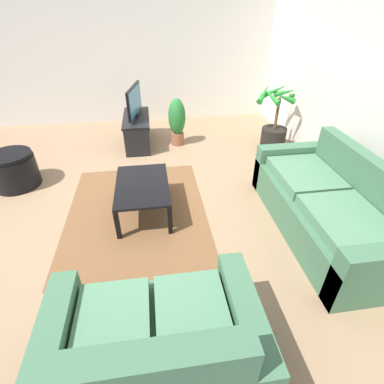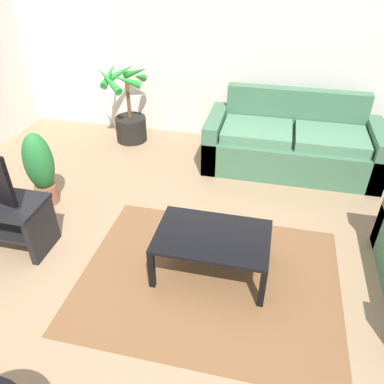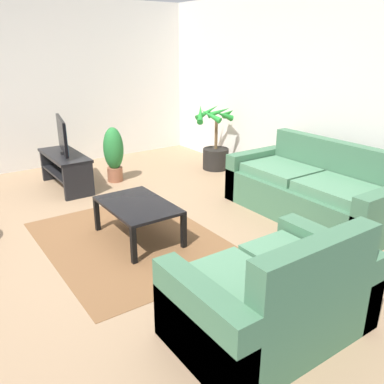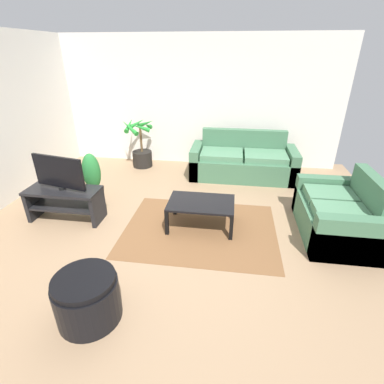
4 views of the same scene
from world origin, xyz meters
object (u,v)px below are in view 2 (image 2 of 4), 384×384
at_px(couch_main, 291,145).
at_px(potted_palm, 129,114).
at_px(coffee_table, 212,240).
at_px(potted_plant_small, 40,167).

xyz_separation_m(couch_main, potted_palm, (-2.23, 0.26, 0.09)).
xyz_separation_m(coffee_table, potted_plant_small, (-1.96, 0.62, 0.09)).
bearing_deg(potted_plant_small, couch_main, 28.54).
distance_m(coffee_table, potted_palm, 2.79).
bearing_deg(coffee_table, potted_plant_small, 162.43).
bearing_deg(coffee_table, couch_main, 72.76).
xyz_separation_m(coffee_table, potted_palm, (-1.61, 2.29, 0.03)).
xyz_separation_m(potted_palm, potted_plant_small, (-0.35, -1.67, 0.05)).
relative_size(couch_main, coffee_table, 2.20).
bearing_deg(couch_main, coffee_table, -107.24).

